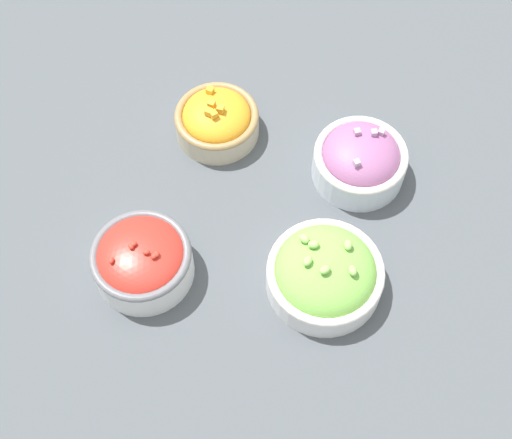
# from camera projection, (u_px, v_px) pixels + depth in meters

# --- Properties ---
(ground_plane) EXTENTS (3.00, 3.00, 0.00)m
(ground_plane) POSITION_uv_depth(u_px,v_px,m) (256.00, 230.00, 1.03)
(ground_plane) COLOR #4C5156
(bowl_squash) EXTENTS (0.13, 0.13, 0.07)m
(bowl_squash) POSITION_uv_depth(u_px,v_px,m) (217.00, 120.00, 1.09)
(bowl_squash) COLOR beige
(bowl_squash) RESTS_ON ground_plane
(bowl_lettuce) EXTENTS (0.16, 0.16, 0.08)m
(bowl_lettuce) POSITION_uv_depth(u_px,v_px,m) (325.00, 274.00, 0.96)
(bowl_lettuce) COLOR white
(bowl_lettuce) RESTS_ON ground_plane
(bowl_red_onion) EXTENTS (0.14, 0.14, 0.08)m
(bowl_red_onion) POSITION_uv_depth(u_px,v_px,m) (360.00, 159.00, 1.05)
(bowl_red_onion) COLOR silver
(bowl_red_onion) RESTS_ON ground_plane
(bowl_cherry_tomatoes) EXTENTS (0.14, 0.14, 0.08)m
(bowl_cherry_tomatoes) POSITION_uv_depth(u_px,v_px,m) (142.00, 260.00, 0.97)
(bowl_cherry_tomatoes) COLOR white
(bowl_cherry_tomatoes) RESTS_ON ground_plane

